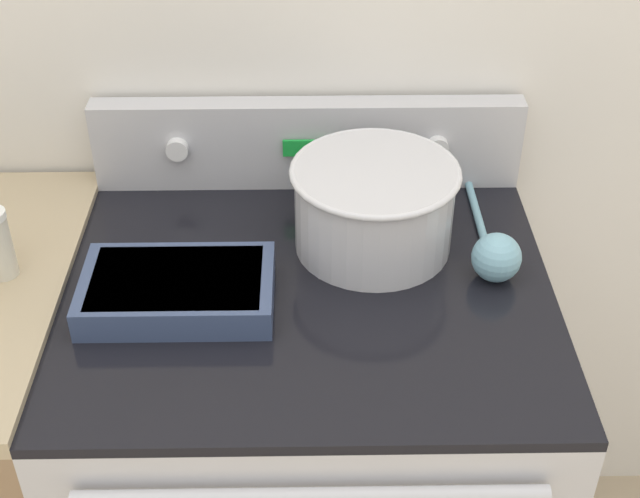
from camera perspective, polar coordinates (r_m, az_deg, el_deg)
The scene contains 5 objects.
stove_range at distance 1.76m, azimuth -0.66°, elevation -14.00°, with size 0.79×0.71×0.91m.
control_panel at distance 1.66m, azimuth -0.86°, elevation 6.77°, with size 0.79×0.07×0.17m.
mixing_bowl at distance 1.48m, azimuth 3.41°, elevation 2.96°, with size 0.28×0.28×0.15m.
casserole_dish at distance 1.41m, azimuth -9.18°, elevation -2.51°, with size 0.30×0.18×0.05m.
ladle at distance 1.47m, azimuth 11.05°, elevation -0.30°, with size 0.08×0.34×0.08m.
Camera 1 is at (0.00, -0.79, 1.81)m, focal length 50.00 mm.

